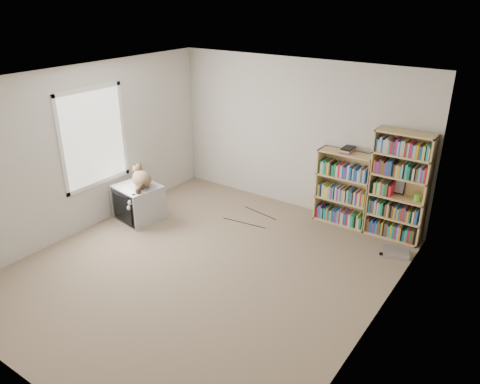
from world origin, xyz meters
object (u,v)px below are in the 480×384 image
Objects in this scene: cat at (140,182)px; dvd_player at (396,252)px; crt_tv at (139,202)px; bookcase_short at (344,191)px; bookcase_tall at (399,188)px.

cat is 1.96× the size of dvd_player.
dvd_player is (3.81, 1.26, -0.25)m from crt_tv.
cat is (0.08, -0.01, 0.38)m from crt_tv.
bookcase_short is at bearing 63.12° from cat.
cat is 3.99m from dvd_player.
crt_tv is at bearing -153.69° from bookcase_tall.
bookcase_tall is 0.87m from bookcase_short.
cat is 3.22m from bookcase_short.
bookcase_short is at bearing 42.53° from crt_tv.
dvd_player is at bearing 27.98° from crt_tv.
dvd_player is (0.23, -0.52, -0.75)m from bookcase_tall.
crt_tv is 0.64× the size of bookcase_short.
crt_tv is at bearing -147.20° from bookcase_short.
dvd_player is at bearing -26.13° from bookcase_short.
crt_tv is 1.11× the size of cat.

